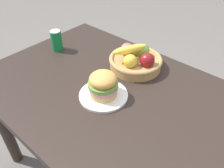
{
  "coord_description": "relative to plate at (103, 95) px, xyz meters",
  "views": [
    {
      "loc": [
        0.53,
        -0.63,
        1.47
      ],
      "look_at": [
        -0.01,
        -0.02,
        0.81
      ],
      "focal_mm": 36.67,
      "sensor_mm": 36.0,
      "label": 1
    }
  ],
  "objects": [
    {
      "name": "dining_table",
      "position": [
        0.03,
        0.06,
        -0.11
      ],
      "size": [
        1.4,
        0.9,
        0.75
      ],
      "color": "#2D231E",
      "rests_on": "ground_plane"
    },
    {
      "name": "plate",
      "position": [
        0.0,
        0.0,
        0.0
      ],
      "size": [
        0.23,
        0.23,
        0.01
      ],
      "primitive_type": "cylinder",
      "color": "white",
      "rests_on": "dining_table"
    },
    {
      "name": "sandwich",
      "position": [
        0.0,
        0.0,
        0.07
      ],
      "size": [
        0.14,
        0.14,
        0.12
      ],
      "color": "#DBAD60",
      "rests_on": "plate"
    },
    {
      "name": "soda_can",
      "position": [
        -0.51,
        0.13,
        0.06
      ],
      "size": [
        0.07,
        0.07,
        0.13
      ],
      "color": "#147238",
      "rests_on": "dining_table"
    },
    {
      "name": "fruit_basket",
      "position": [
        -0.03,
        0.29,
        0.04
      ],
      "size": [
        0.29,
        0.29,
        0.14
      ],
      "color": "tan",
      "rests_on": "dining_table"
    }
  ]
}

